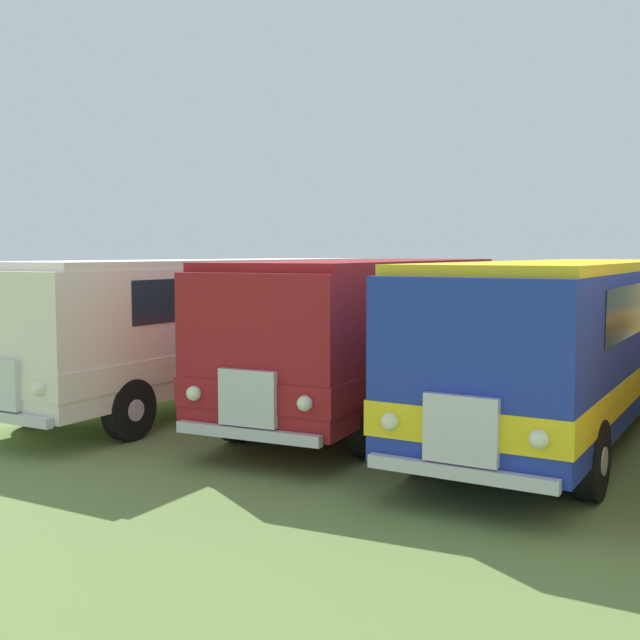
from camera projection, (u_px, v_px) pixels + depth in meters
The scene contains 5 objects.
ground_plane at pixel (570, 429), 14.01m from camera, with size 200.00×200.00×0.00m, color olive.
bus_first_in_row at pixel (214, 317), 16.93m from camera, with size 2.97×11.09×2.99m.
bus_second_in_row at pixel (375, 324), 15.38m from camera, with size 2.87×9.89×2.99m.
bus_third_in_row at pixel (570, 332), 13.63m from camera, with size 3.11×10.89×2.99m.
rope_fence_line at pixel (631, 336), 23.06m from camera, with size 20.92×0.08×1.05m.
Camera 1 is at (2.33, -14.31, 3.13)m, focal length 44.10 mm.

